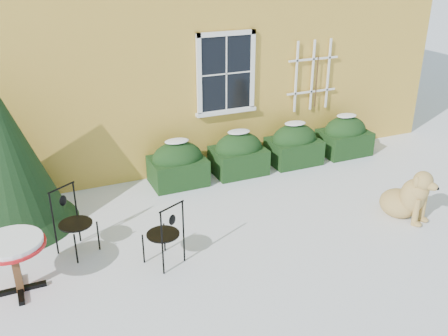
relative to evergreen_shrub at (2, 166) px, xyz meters
name	(u,v)px	position (x,y,z in m)	size (l,w,h in m)	color
ground	(250,244)	(3.36, -2.16, -1.05)	(80.00, 80.00, 0.00)	white
hedge_row	(267,149)	(5.01, 0.39, -0.65)	(4.95, 0.80, 0.91)	black
evergreen_shrub	(2,166)	(0.00, 0.00, 0.00)	(2.16, 2.16, 2.62)	black
bistro_table	(12,249)	(0.02, -1.95, -0.39)	(0.86, 0.86, 0.80)	black
patio_chair_near	(165,233)	(2.02, -2.11, -0.55)	(0.59, 0.59, 1.00)	black
patio_chair_far	(73,221)	(0.87, -1.26, -0.53)	(0.63, 0.63, 1.04)	black
dog	(408,198)	(6.17, -2.47, -0.67)	(0.78, 1.07, 0.96)	tan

